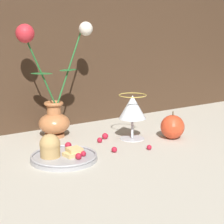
# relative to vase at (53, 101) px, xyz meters

# --- Properties ---
(ground_plane) EXTENTS (2.40, 2.40, 0.00)m
(ground_plane) POSITION_rel_vase_xyz_m (0.07, -0.16, -0.12)
(ground_plane) COLOR #B7B2A3
(ground_plane) RESTS_ON ground
(vase) EXTENTS (0.25, 0.10, 0.37)m
(vase) POSITION_rel_vase_xyz_m (0.00, 0.00, 0.00)
(vase) COLOR #B77042
(vase) RESTS_ON ground_plane
(plate_with_pastries) EXTENTS (0.18, 0.18, 0.07)m
(plate_with_pastries) POSITION_rel_vase_xyz_m (-0.08, -0.21, -0.10)
(plate_with_pastries) COLOR #A3A3A8
(plate_with_pastries) RESTS_ON ground_plane
(wine_glass) EXTENTS (0.09, 0.09, 0.14)m
(wine_glass) POSITION_rel_vase_xyz_m (0.20, -0.16, -0.02)
(wine_glass) COLOR silver
(wine_glass) RESTS_ON ground_plane
(apple_beside_vase) EXTENTS (0.08, 0.08, 0.09)m
(apple_beside_vase) POSITION_rel_vase_xyz_m (0.31, -0.23, -0.08)
(apple_beside_vase) COLOR #D14223
(apple_beside_vase) RESTS_ON ground_plane
(berry_near_plate) EXTENTS (0.02, 0.02, 0.02)m
(berry_near_plate) POSITION_rel_vase_xyz_m (0.08, -0.24, -0.11)
(berry_near_plate) COLOR #AD192D
(berry_near_plate) RESTS_ON ground_plane
(berry_front_center) EXTENTS (0.01, 0.01, 0.01)m
(berry_front_center) POSITION_rel_vase_xyz_m (0.17, -0.28, -0.11)
(berry_front_center) COLOR #AD192D
(berry_front_center) RESTS_ON ground_plane
(berry_by_glass_stem) EXTENTS (0.02, 0.02, 0.02)m
(berry_by_glass_stem) POSITION_rel_vase_xyz_m (0.13, -0.11, -0.11)
(berry_by_glass_stem) COLOR #AD192D
(berry_by_glass_stem) RESTS_ON ground_plane
(berry_under_candlestick) EXTENTS (0.02, 0.02, 0.02)m
(berry_under_candlestick) POSITION_rel_vase_xyz_m (0.09, -0.14, -0.11)
(berry_under_candlestick) COLOR #AD192D
(berry_under_candlestick) RESTS_ON ground_plane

